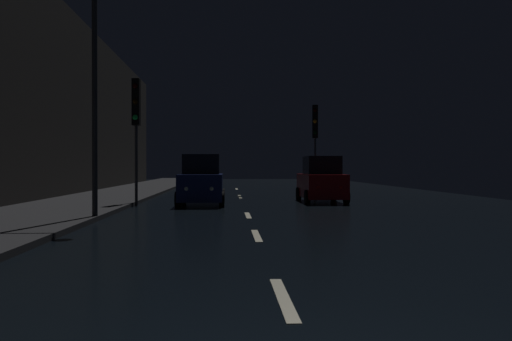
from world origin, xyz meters
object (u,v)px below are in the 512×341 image
streetlamp_overhead (109,35)px  car_parked_right_far (321,181)px  traffic_light_far_right (315,129)px  car_approaching_headlights (201,182)px  traffic_light_far_left (136,113)px

streetlamp_overhead → car_parked_right_far: size_ratio=2.05×
streetlamp_overhead → car_parked_right_far: streetlamp_overhead is taller
streetlamp_overhead → car_parked_right_far: 12.15m
traffic_light_far_right → car_parked_right_far: size_ratio=1.25×
traffic_light_far_right → streetlamp_overhead: 17.21m
traffic_light_far_right → streetlamp_overhead: size_ratio=0.61×
car_approaching_headlights → car_parked_right_far: car_approaching_headlights is taller
car_approaching_headlights → streetlamp_overhead: bearing=-19.6°
car_approaching_headlights → car_parked_right_far: 5.52m
traffic_light_far_right → traffic_light_far_left: bearing=-31.1°
traffic_light_far_right → streetlamp_overhead: bearing=-15.9°
traffic_light_far_left → streetlamp_overhead: (0.21, -6.13, 1.68)m
traffic_light_far_left → car_parked_right_far: 8.69m
traffic_light_far_left → traffic_light_far_right: traffic_light_far_left is taller
traffic_light_far_left → car_approaching_headlights: traffic_light_far_left is taller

